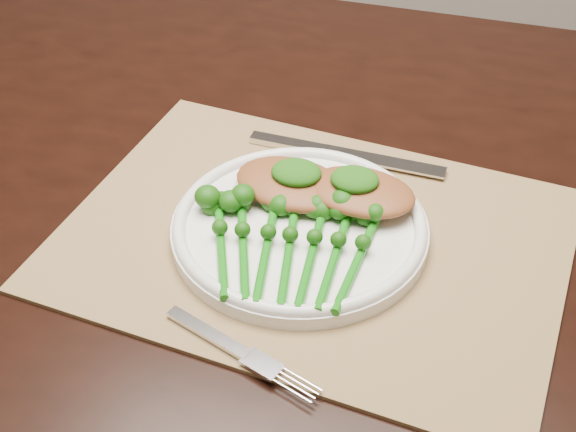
% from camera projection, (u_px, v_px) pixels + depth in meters
% --- Properties ---
extents(dining_table, '(1.65, 1.00, 0.75)m').
position_uv_depth(dining_table, '(258.00, 372.00, 1.16)').
color(dining_table, black).
rests_on(dining_table, ground).
extents(placemat, '(0.55, 0.44, 0.00)m').
position_uv_depth(placemat, '(313.00, 239.00, 0.82)').
color(placemat, olive).
rests_on(placemat, dining_table).
extents(dinner_plate, '(0.26, 0.26, 0.02)m').
position_uv_depth(dinner_plate, '(300.00, 227.00, 0.81)').
color(dinner_plate, white).
rests_on(dinner_plate, placemat).
extents(knife, '(0.23, 0.04, 0.01)m').
position_uv_depth(knife, '(327.00, 151.00, 0.92)').
color(knife, silver).
rests_on(knife, placemat).
extents(fork, '(0.16, 0.08, 0.01)m').
position_uv_depth(fork, '(250.00, 357.00, 0.69)').
color(fork, silver).
rests_on(fork, placemat).
extents(chicken_fillet_left, '(0.14, 0.11, 0.02)m').
position_uv_depth(chicken_fillet_left, '(291.00, 184.00, 0.84)').
color(chicken_fillet_left, brown).
rests_on(chicken_fillet_left, dinner_plate).
extents(chicken_fillet_right, '(0.13, 0.10, 0.02)m').
position_uv_depth(chicken_fillet_right, '(361.00, 192.00, 0.82)').
color(chicken_fillet_right, brown).
rests_on(chicken_fillet_right, dinner_plate).
extents(pesto_dollop_left, '(0.05, 0.04, 0.02)m').
position_uv_depth(pesto_dollop_left, '(296.00, 173.00, 0.83)').
color(pesto_dollop_left, '#124509').
rests_on(pesto_dollop_left, chicken_fillet_left).
extents(pesto_dollop_right, '(0.05, 0.04, 0.02)m').
position_uv_depth(pesto_dollop_right, '(355.00, 180.00, 0.81)').
color(pesto_dollop_right, '#124509').
rests_on(pesto_dollop_right, chicken_fillet_right).
extents(broccolini_bundle, '(0.16, 0.18, 0.04)m').
position_uv_depth(broccolini_bundle, '(288.00, 256.00, 0.76)').
color(broccolini_bundle, '#116B0E').
rests_on(broccolini_bundle, dinner_plate).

